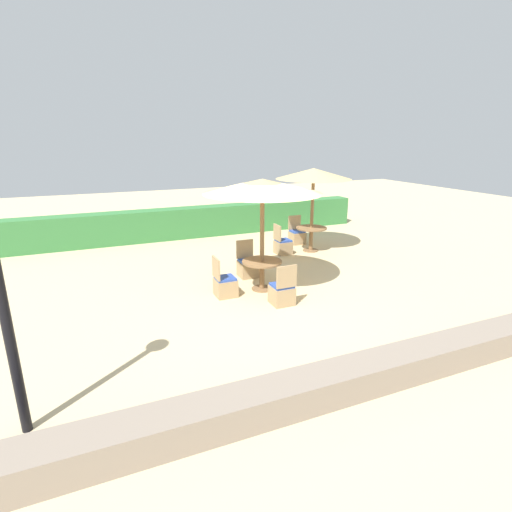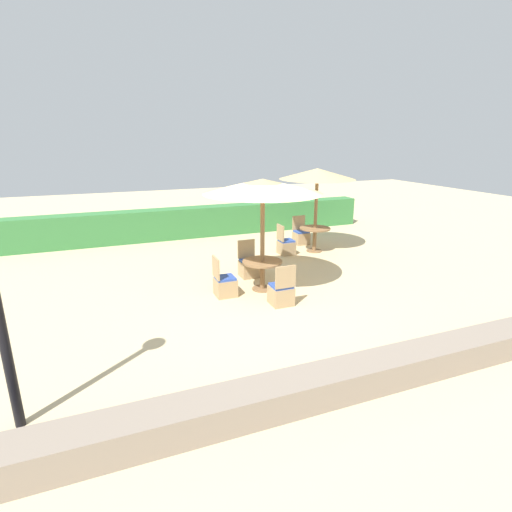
% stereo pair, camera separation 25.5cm
% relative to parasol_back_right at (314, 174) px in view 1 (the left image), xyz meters
% --- Properties ---
extents(ground_plane, '(40.00, 40.00, 0.00)m').
position_rel_parasol_back_right_xyz_m(ground_plane, '(-3.00, -3.20, -2.40)').
color(ground_plane, '#D1BA8C').
extents(hedge_row, '(13.00, 0.70, 1.06)m').
position_rel_parasol_back_right_xyz_m(hedge_row, '(-3.00, 3.31, -1.87)').
color(hedge_row, '#387A3D').
rests_on(hedge_row, ground_plane).
extents(stone_border, '(10.00, 0.56, 0.43)m').
position_rel_parasol_back_right_xyz_m(stone_border, '(-3.00, -6.56, -2.18)').
color(stone_border, gray).
rests_on(stone_border, ground_plane).
extents(parasol_back_right, '(2.29, 2.29, 2.57)m').
position_rel_parasol_back_right_xyz_m(parasol_back_right, '(0.00, 0.00, 0.00)').
color(parasol_back_right, olive).
rests_on(parasol_back_right, ground_plane).
extents(round_table_back_right, '(0.95, 0.95, 0.76)m').
position_rel_parasol_back_right_xyz_m(round_table_back_right, '(0.00, 0.00, -1.82)').
color(round_table_back_right, olive).
rests_on(round_table_back_right, ground_plane).
extents(patio_chair_back_right_north, '(0.46, 0.46, 0.93)m').
position_rel_parasol_back_right_xyz_m(patio_chair_back_right_north, '(0.03, 0.96, -2.14)').
color(patio_chair_back_right_north, tan).
rests_on(patio_chair_back_right_north, ground_plane).
extents(patio_chair_back_right_west, '(0.46, 0.46, 0.93)m').
position_rel_parasol_back_right_xyz_m(patio_chair_back_right_west, '(-0.97, 0.05, -2.14)').
color(patio_chair_back_right_west, tan).
rests_on(patio_chair_back_right_west, ground_plane).
extents(parasol_center, '(2.68, 2.68, 2.60)m').
position_rel_parasol_back_right_xyz_m(parasol_center, '(-2.77, -2.43, 0.03)').
color(parasol_center, olive).
rests_on(parasol_center, ground_plane).
extents(round_table_center, '(0.94, 0.94, 0.70)m').
position_rel_parasol_back_right_xyz_m(round_table_center, '(-2.77, -2.43, -1.87)').
color(round_table_center, olive).
rests_on(round_table_center, ground_plane).
extents(patio_chair_center_north, '(0.46, 0.46, 0.93)m').
position_rel_parasol_back_right_xyz_m(patio_chair_center_north, '(-2.74, -1.45, -2.14)').
color(patio_chair_center_north, tan).
rests_on(patio_chair_center_north, ground_plane).
extents(patio_chair_center_west, '(0.46, 0.46, 0.93)m').
position_rel_parasol_back_right_xyz_m(patio_chair_center_west, '(-3.72, -2.48, -2.14)').
color(patio_chair_center_west, tan).
rests_on(patio_chair_center_west, ground_plane).
extents(patio_chair_center_south, '(0.46, 0.46, 0.93)m').
position_rel_parasol_back_right_xyz_m(patio_chair_center_south, '(-2.73, -3.40, -2.14)').
color(patio_chair_center_south, tan).
rests_on(patio_chair_center_south, ground_plane).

